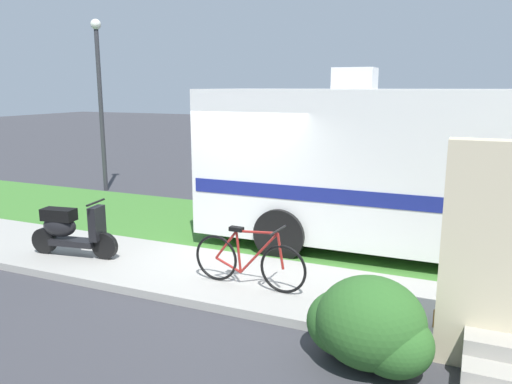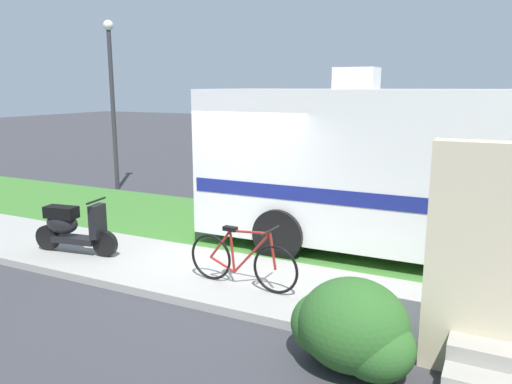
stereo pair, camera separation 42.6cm
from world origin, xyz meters
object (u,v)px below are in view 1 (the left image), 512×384
Objects in this scene: street_lamp_post at (100,90)px; pickup_truck_far at (487,153)px; motorhome_rv at (424,165)px; scooter at (70,229)px; pickup_truck_near at (418,164)px; bicycle at (249,261)px; bottle_green at (436,318)px.

pickup_truck_far is at bearing 27.72° from street_lamp_post.
street_lamp_post reaches higher than motorhome_rv.
scooter is 0.34× the size of street_lamp_post.
pickup_truck_near is at bearing 56.29° from scooter.
bicycle is at bearing -106.97° from pickup_truck_far.
street_lamp_post is (-8.30, -2.12, 1.85)m from pickup_truck_near.
scooter reaches higher than bicycle.
street_lamp_post is (-9.94, -5.22, 1.83)m from pickup_truck_far.
pickup_truck_near is at bearing 78.25° from bicycle.
pickup_truck_far is 1.18× the size of street_lamp_post.
street_lamp_post reaches higher than pickup_truck_near.
pickup_truck_far is at bearing 73.03° from bicycle.
bicycle is at bearing -0.26° from scooter.
motorhome_rv is at bearing 27.09° from scooter.
bicycle is 0.37× the size of street_lamp_post.
motorhome_rv is 4.71× the size of scooter.
motorhome_rv is 7.66m from pickup_truck_far.
street_lamp_post reaches higher than bicycle.
bicycle is (3.29, -0.02, -0.07)m from scooter.
street_lamp_post is at bearing 165.22° from motorhome_rv.
motorhome_rv is 4.52m from pickup_truck_near.
bottle_green is (-0.60, -10.54, -0.75)m from pickup_truck_far.
scooter is at bearing -123.71° from pickup_truck_near.
pickup_truck_far reaches higher than bicycle.
bottle_green is at bearing -80.32° from motorhome_rv.
pickup_truck_far is at bearing 86.74° from bottle_green.
scooter is at bearing -122.03° from pickup_truck_far.
motorhome_rv is 3.58m from bicycle.
street_lamp_post reaches higher than bottle_green.
pickup_truck_near is (-0.54, 4.45, -0.64)m from motorhome_rv.
scooter reaches higher than bottle_green.
scooter is at bearing 177.37° from bottle_green.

